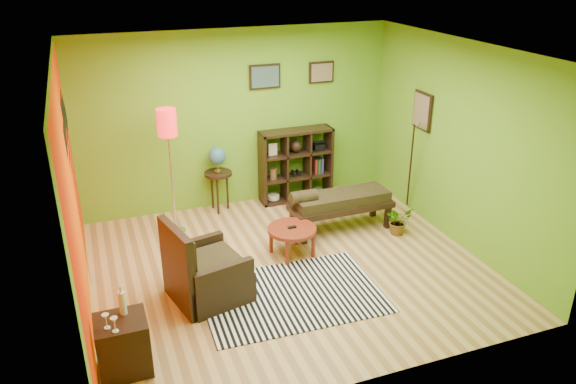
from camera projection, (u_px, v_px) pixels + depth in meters
name	position (u px, v px, depth m)	size (l,w,h in m)	color
ground	(288.00, 267.00, 7.40)	(5.00, 5.00, 0.00)	tan
room_shell	(280.00, 137.00, 6.67)	(5.04, 4.54, 2.82)	#67A620
zebra_rug	(292.00, 295.00, 6.80)	(2.14, 1.46, 0.01)	white
coffee_table	(292.00, 232.00, 7.57)	(0.66, 0.66, 0.43)	maroon
armchair	(204.00, 275.00, 6.64)	(1.00, 1.00, 1.02)	black
side_cabinet	(123.00, 345.00, 5.49)	(0.50, 0.45, 0.90)	black
floor_lamp	(168.00, 134.00, 7.70)	(0.28, 0.28, 1.88)	silver
globe_table	(218.00, 163.00, 8.70)	(0.44, 0.44, 1.06)	black
cube_shelf	(297.00, 165.00, 9.20)	(1.20, 0.35, 1.20)	black
bench	(338.00, 202.00, 8.22)	(1.56, 0.56, 0.71)	black
potted_plant	(398.00, 223.00, 8.22)	(0.38, 0.42, 0.33)	#26661E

